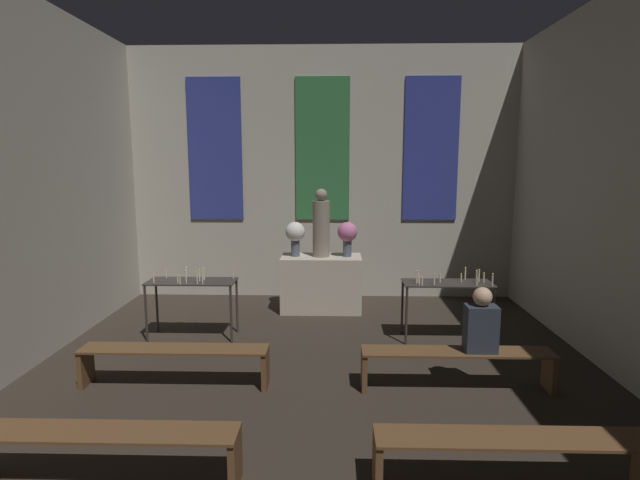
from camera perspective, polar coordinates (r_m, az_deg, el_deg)
name	(u,v)px	position (r m, az deg, el deg)	size (l,w,h in m)	color
wall_back	(323,173)	(9.73, 0.30, 7.63)	(7.60, 0.16, 4.80)	#B2AD9E
altar	(321,283)	(8.97, 0.14, -4.97)	(1.42, 0.73, 0.98)	#BCB29E
statue	(321,226)	(8.77, 0.14, 1.66)	(0.30, 0.30, 1.20)	gray
flower_vase_left	(295,234)	(8.82, -2.85, 0.68)	(0.35, 0.35, 0.61)	#4C5666
flower_vase_right	(347,234)	(8.79, 3.15, 0.65)	(0.35, 0.35, 0.61)	#4C5666
candle_rack_left	(192,288)	(7.78, -14.43, -5.31)	(1.32, 0.51, 1.08)	#332D28
candle_rack_right	(448,290)	(7.67, 14.39, -5.51)	(1.32, 0.51, 1.08)	#332D28
pew_third_left	(104,444)	(4.77, -23.44, -20.65)	(2.22, 0.36, 0.47)	brown
pew_third_right	(512,451)	(4.62, 21.12, -21.56)	(2.22, 0.36, 0.47)	brown
pew_back_left	(175,358)	(6.31, -16.28, -12.79)	(2.22, 0.36, 0.47)	brown
pew_back_right	(457,361)	(6.20, 15.35, -13.16)	(2.22, 0.36, 0.47)	brown
person_seated	(481,323)	(6.11, 17.94, -9.00)	(0.36, 0.24, 0.76)	#282D38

